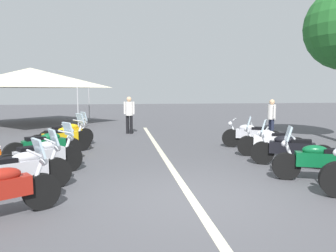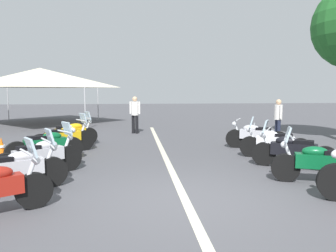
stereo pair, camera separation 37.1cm
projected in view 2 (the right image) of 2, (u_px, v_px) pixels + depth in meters
The scene contains 15 objects.
ground_plane at pixel (185, 200), 5.75m from camera, with size 80.00×80.00×0.00m, color #4C4C51.
lane_centre_stripe at pixel (167, 160), 9.08m from camera, with size 15.78×0.16×0.01m, color beige.
motorcycle_left_row_1 at pixel (14, 169), 6.14m from camera, with size 1.15×1.90×1.20m.
motorcycle_left_row_2 at pixel (40, 156), 7.35m from camera, with size 1.38×1.73×1.20m.
motorcycle_left_row_3 at pixel (46, 145), 8.79m from camera, with size 1.17×1.87×1.00m.
motorcycle_left_row_4 at pixel (64, 138), 10.06m from camera, with size 1.30×1.77×1.22m.
motorcycle_left_row_5 at pixel (71, 133), 11.25m from camera, with size 1.14×1.75×1.19m.
motorcycle_right_row_1 at pixel (322, 162), 6.74m from camera, with size 0.99×2.02×1.19m.
motorcycle_right_row_2 at pixel (292, 150), 8.11m from camera, with size 1.17×1.85×1.19m.
motorcycle_right_row_3 at pixel (274, 142), 9.31m from camera, with size 0.98×1.91×1.19m.
motorcycle_right_row_4 at pixel (256, 136), 10.73m from camera, with size 1.11×1.86×0.99m.
traffic_cone_1 at pixel (2, 148), 9.32m from camera, with size 0.36×0.36×0.61m.
bystander_0 at pixel (278, 116), 12.78m from camera, with size 0.53×0.32×1.60m.
bystander_1 at pixel (135, 112), 14.50m from camera, with size 0.32×0.49×1.67m.
event_tent at pixel (40, 78), 18.24m from camera, with size 6.40×6.40×3.20m.
Camera 2 is at (-5.51, 0.89, 1.97)m, focal length 34.46 mm.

